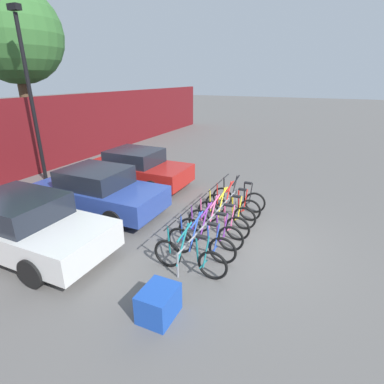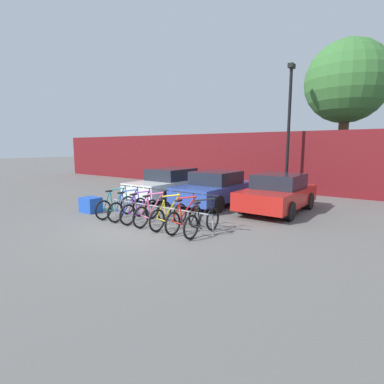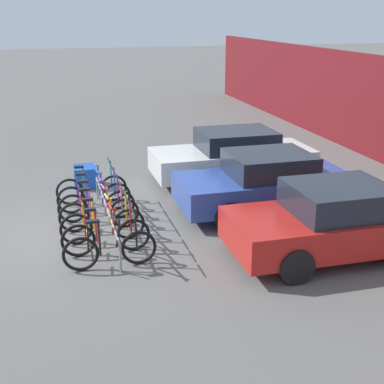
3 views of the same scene
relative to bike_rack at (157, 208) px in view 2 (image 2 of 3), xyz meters
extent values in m
plane|color=#605E5B|center=(-0.13, -0.68, -0.49)|extent=(120.00, 120.00, 0.00)
cube|color=maroon|center=(-0.13, 8.82, 1.09)|extent=(36.00, 0.16, 3.17)
cylinder|color=gray|center=(0.00, 0.00, 0.06)|extent=(4.10, 0.04, 0.04)
cylinder|color=gray|center=(-2.05, 0.00, -0.22)|extent=(0.04, 0.04, 0.55)
cylinder|color=gray|center=(2.05, 0.00, -0.22)|extent=(0.04, 0.04, 0.55)
torus|color=black|center=(-1.80, -0.68, -0.16)|extent=(0.06, 0.66, 0.66)
torus|color=black|center=(-1.80, 0.38, -0.16)|extent=(0.06, 0.66, 0.66)
cylinder|color=#197A7F|center=(-1.80, 0.01, 0.16)|extent=(0.60, 0.04, 0.76)
cylinder|color=#197A7F|center=(-1.80, -0.04, 0.47)|extent=(0.68, 0.04, 0.16)
cylinder|color=#197A7F|center=(-1.80, -0.33, 0.10)|extent=(0.14, 0.04, 0.63)
cylinder|color=#197A7F|center=(-1.80, -0.53, 0.12)|extent=(0.32, 0.03, 0.58)
cylinder|color=#197A7F|center=(-1.80, -0.48, -0.19)|extent=(0.40, 0.03, 0.08)
cylinder|color=#197A7F|center=(-1.80, 0.33, 0.18)|extent=(0.12, 0.04, 0.69)
cylinder|color=black|center=(-1.80, 0.29, 0.55)|extent=(0.52, 0.03, 0.03)
cube|color=black|center=(-1.80, -0.42, 0.44)|extent=(0.10, 0.22, 0.05)
torus|color=black|center=(-1.18, -0.68, -0.16)|extent=(0.06, 0.66, 0.66)
torus|color=black|center=(-1.18, 0.38, -0.16)|extent=(0.06, 0.66, 0.66)
cylinder|color=#284CB7|center=(-1.18, 0.01, 0.16)|extent=(0.60, 0.04, 0.76)
cylinder|color=#284CB7|center=(-1.18, -0.04, 0.47)|extent=(0.68, 0.04, 0.16)
cylinder|color=#284CB7|center=(-1.18, -0.33, 0.10)|extent=(0.14, 0.04, 0.63)
cylinder|color=#284CB7|center=(-1.18, -0.53, 0.12)|extent=(0.32, 0.03, 0.58)
cylinder|color=#284CB7|center=(-1.18, -0.48, -0.19)|extent=(0.40, 0.03, 0.08)
cylinder|color=#284CB7|center=(-1.18, 0.33, 0.18)|extent=(0.12, 0.04, 0.69)
cylinder|color=black|center=(-1.18, 0.29, 0.55)|extent=(0.52, 0.03, 0.03)
cube|color=black|center=(-1.18, -0.42, 0.44)|extent=(0.10, 0.22, 0.05)
torus|color=black|center=(-0.61, -0.68, -0.16)|extent=(0.06, 0.66, 0.66)
torus|color=black|center=(-0.61, 0.38, -0.16)|extent=(0.06, 0.66, 0.66)
cylinder|color=#752D99|center=(-0.61, 0.01, 0.16)|extent=(0.60, 0.04, 0.76)
cylinder|color=#752D99|center=(-0.61, -0.04, 0.47)|extent=(0.68, 0.04, 0.16)
cylinder|color=#752D99|center=(-0.61, -0.33, 0.10)|extent=(0.14, 0.04, 0.63)
cylinder|color=#752D99|center=(-0.61, -0.53, 0.12)|extent=(0.32, 0.03, 0.58)
cylinder|color=#752D99|center=(-0.61, -0.48, -0.19)|extent=(0.40, 0.03, 0.08)
cylinder|color=#752D99|center=(-0.61, 0.33, 0.18)|extent=(0.12, 0.04, 0.69)
cylinder|color=black|center=(-0.61, 0.29, 0.55)|extent=(0.52, 0.03, 0.03)
cube|color=black|center=(-0.61, -0.42, 0.44)|extent=(0.10, 0.22, 0.05)
torus|color=black|center=(-0.05, -0.68, -0.16)|extent=(0.06, 0.66, 0.66)
torus|color=black|center=(-0.05, 0.38, -0.16)|extent=(0.06, 0.66, 0.66)
cylinder|color=#E55993|center=(-0.05, 0.01, 0.16)|extent=(0.60, 0.04, 0.76)
cylinder|color=#E55993|center=(-0.05, -0.04, 0.47)|extent=(0.68, 0.04, 0.16)
cylinder|color=#E55993|center=(-0.05, -0.33, 0.10)|extent=(0.14, 0.04, 0.63)
cylinder|color=#E55993|center=(-0.05, -0.53, 0.12)|extent=(0.32, 0.03, 0.58)
cylinder|color=#E55993|center=(-0.05, -0.48, -0.19)|extent=(0.40, 0.03, 0.08)
cylinder|color=#E55993|center=(-0.05, 0.33, 0.18)|extent=(0.12, 0.04, 0.69)
cylinder|color=black|center=(-0.05, 0.29, 0.55)|extent=(0.52, 0.03, 0.03)
cube|color=black|center=(-0.05, -0.42, 0.44)|extent=(0.10, 0.22, 0.05)
torus|color=black|center=(0.60, -0.68, -0.16)|extent=(0.06, 0.66, 0.66)
torus|color=black|center=(0.60, 0.38, -0.16)|extent=(0.06, 0.66, 0.66)
cylinder|color=yellow|center=(0.60, 0.01, 0.16)|extent=(0.60, 0.04, 0.76)
cylinder|color=yellow|center=(0.60, -0.04, 0.47)|extent=(0.68, 0.04, 0.16)
cylinder|color=yellow|center=(0.60, -0.33, 0.10)|extent=(0.14, 0.04, 0.63)
cylinder|color=yellow|center=(0.60, -0.53, 0.12)|extent=(0.32, 0.03, 0.58)
cylinder|color=yellow|center=(0.60, -0.48, -0.19)|extent=(0.40, 0.03, 0.08)
cylinder|color=yellow|center=(0.60, 0.33, 0.18)|extent=(0.12, 0.04, 0.69)
cylinder|color=black|center=(0.60, 0.29, 0.55)|extent=(0.52, 0.03, 0.03)
cube|color=black|center=(0.60, -0.42, 0.44)|extent=(0.10, 0.22, 0.05)
torus|color=black|center=(1.18, -0.68, -0.16)|extent=(0.06, 0.66, 0.66)
torus|color=black|center=(1.18, 0.38, -0.16)|extent=(0.06, 0.66, 0.66)
cylinder|color=red|center=(1.18, 0.01, 0.16)|extent=(0.60, 0.04, 0.76)
cylinder|color=red|center=(1.18, -0.04, 0.47)|extent=(0.68, 0.04, 0.16)
cylinder|color=red|center=(1.18, -0.33, 0.10)|extent=(0.14, 0.04, 0.63)
cylinder|color=red|center=(1.18, -0.53, 0.12)|extent=(0.32, 0.03, 0.58)
cylinder|color=red|center=(1.18, -0.48, -0.19)|extent=(0.40, 0.03, 0.08)
cylinder|color=red|center=(1.18, 0.33, 0.18)|extent=(0.12, 0.04, 0.69)
cylinder|color=black|center=(1.18, 0.29, 0.55)|extent=(0.52, 0.03, 0.03)
cube|color=black|center=(1.18, -0.42, 0.44)|extent=(0.10, 0.22, 0.05)
torus|color=black|center=(1.80, -0.68, -0.16)|extent=(0.06, 0.66, 0.66)
torus|color=black|center=(1.80, 0.38, -0.16)|extent=(0.06, 0.66, 0.66)
cylinder|color=black|center=(1.80, 0.01, 0.16)|extent=(0.60, 0.04, 0.76)
cylinder|color=black|center=(1.80, -0.04, 0.47)|extent=(0.68, 0.04, 0.16)
cylinder|color=black|center=(1.80, -0.33, 0.10)|extent=(0.14, 0.04, 0.63)
cylinder|color=black|center=(1.80, -0.53, 0.12)|extent=(0.32, 0.03, 0.58)
cylinder|color=black|center=(1.80, -0.48, -0.19)|extent=(0.40, 0.03, 0.08)
cylinder|color=black|center=(1.80, 0.33, 0.18)|extent=(0.12, 0.04, 0.69)
cylinder|color=black|center=(1.80, 0.29, 0.55)|extent=(0.52, 0.03, 0.03)
cube|color=black|center=(1.80, -0.42, 0.44)|extent=(0.10, 0.22, 0.05)
cube|color=silver|center=(-2.64, 3.73, 0.07)|extent=(1.80, 4.34, 0.62)
cube|color=#1E232D|center=(-2.64, 3.84, 0.64)|extent=(1.58, 1.99, 0.52)
cylinder|color=black|center=(-3.50, 4.99, -0.17)|extent=(0.20, 0.64, 0.64)
cylinder|color=black|center=(-1.79, 4.99, -0.17)|extent=(0.20, 0.64, 0.64)
cylinder|color=black|center=(-3.50, 2.47, -0.17)|extent=(0.20, 0.64, 0.64)
cylinder|color=black|center=(-1.79, 2.47, -0.17)|extent=(0.20, 0.64, 0.64)
cube|color=#2D479E|center=(-0.15, 3.64, 0.07)|extent=(1.80, 3.98, 0.62)
cube|color=#1E232D|center=(-0.15, 3.74, 0.64)|extent=(1.58, 1.83, 0.52)
cylinder|color=black|center=(-1.01, 4.79, -0.17)|extent=(0.20, 0.64, 0.64)
cylinder|color=black|center=(0.70, 4.79, -0.17)|extent=(0.20, 0.64, 0.64)
cylinder|color=black|center=(-1.01, 2.48, -0.17)|extent=(0.20, 0.64, 0.64)
cylinder|color=black|center=(0.70, 2.48, -0.17)|extent=(0.20, 0.64, 0.64)
cube|color=red|center=(2.37, 3.97, 0.07)|extent=(1.80, 3.95, 0.62)
cube|color=#1E232D|center=(2.37, 4.07, 0.64)|extent=(1.58, 1.82, 0.52)
cylinder|color=black|center=(1.51, 5.12, -0.17)|extent=(0.20, 0.64, 0.64)
cylinder|color=black|center=(3.22, 5.12, -0.17)|extent=(0.20, 0.64, 0.64)
cylinder|color=black|center=(1.51, 2.83, -0.17)|extent=(0.20, 0.64, 0.64)
cylinder|color=black|center=(3.22, 2.83, -0.17)|extent=(0.20, 0.64, 0.64)
cylinder|color=black|center=(1.37, 7.83, 2.49)|extent=(0.14, 0.14, 5.97)
cube|color=black|center=(1.37, 7.83, 5.63)|extent=(0.24, 0.44, 0.20)
cube|color=blue|center=(-3.15, -0.20, -0.22)|extent=(0.70, 0.56, 0.55)
cylinder|color=brown|center=(3.28, 10.62, 1.56)|extent=(0.49, 0.49, 4.11)
sphere|color=#387033|center=(3.28, 10.62, 5.16)|extent=(4.11, 4.11, 4.11)
camera|label=1|loc=(-6.66, -2.45, 3.43)|focal=28.00mm
camera|label=2|loc=(6.27, -6.75, 1.91)|focal=28.00mm
camera|label=3|loc=(10.66, -1.04, 3.94)|focal=50.00mm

